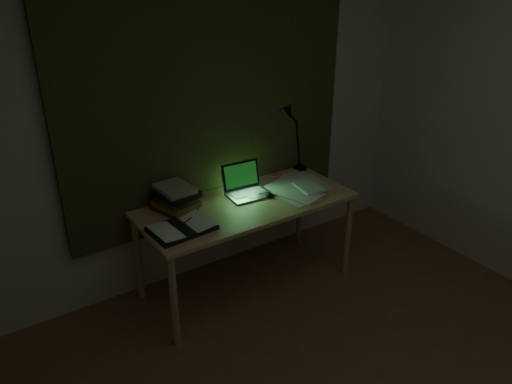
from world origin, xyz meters
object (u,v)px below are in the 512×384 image
Objects in this scene: book_stack at (176,198)px; loose_papers at (301,188)px; desk_lamp at (301,134)px; desk at (247,245)px; laptop at (249,182)px; open_textbook at (182,228)px.

book_stack is 0.67× the size of loose_papers.
loose_papers is 0.66× the size of desk_lamp.
loose_papers is (0.45, -0.04, 0.36)m from desk.
laptop is 0.66m from desk_lamp.
book_stack is (0.09, 0.28, 0.07)m from open_textbook.
book_stack is (-0.45, 0.18, 0.43)m from desk.
desk is at bearing -21.56° from book_stack.
desk_lamp reaches higher than desk.
desk is at bearing 5.88° from open_textbook.
laptop is 0.54m from book_stack.
laptop is 0.89× the size of open_textbook.
desk is 0.58m from loose_papers.
desk_lamp is at bearing 12.20° from open_textbook.
laptop is at bearing 12.08° from open_textbook.
loose_papers is at bearing -5.36° from desk.
book_stack is 1.15m from desk_lamp.
open_textbook is 1.00m from loose_papers.
loose_papers reaches higher than desk.
desk is 0.66m from open_textbook.
book_stack is at bearing 158.44° from desk.
desk is at bearing -129.56° from laptop.
book_stack reaches higher than desk.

